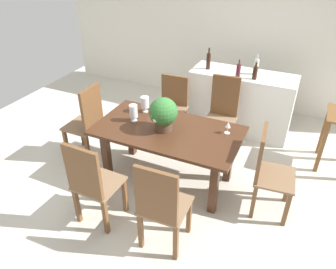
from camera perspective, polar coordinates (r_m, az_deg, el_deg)
The scene contains 18 objects.
ground_plane at distance 4.19m, azimuth -0.21°, elevation -7.92°, with size 7.04×7.04×0.00m, color beige.
back_wall at distance 5.84m, azimuth 11.17°, elevation 17.76°, with size 6.40×0.10×2.60m, color silver.
dining_table at distance 3.84m, azimuth -0.06°, elevation -0.55°, with size 1.71×0.93×0.74m.
chair_near_right at distance 3.04m, azimuth -1.28°, elevation -12.28°, with size 0.46×0.45×1.04m.
chair_far_left at distance 4.81m, azimuth 0.66°, elevation 5.29°, with size 0.47×0.50×0.94m.
chair_foot_end at distance 3.62m, azimuth 17.08°, elevation -5.67°, with size 0.46×0.50×1.01m.
chair_far_right at distance 4.56m, azimuth 9.55°, elevation 4.01°, with size 0.44×0.48×1.07m.
chair_head_end at distance 4.41m, azimuth -13.97°, elevation 2.43°, with size 0.44×0.42×1.07m.
chair_near_left at distance 3.37m, azimuth -13.33°, elevation -8.07°, with size 0.46×0.45×1.03m.
flower_centerpiece at distance 3.67m, azimuth -0.81°, elevation 3.76°, with size 0.33×0.33×0.40m.
crystal_vase_left at distance 4.11m, azimuth -4.10°, elevation 5.63°, with size 0.10×0.10×0.21m.
crystal_vase_center_near at distance 3.91m, azimuth -6.12°, elevation 4.04°, with size 0.10×0.10×0.21m.
wine_glass at distance 3.72m, azimuth 10.53°, elevation 1.60°, with size 0.06×0.06×0.14m.
kitchen_counter at distance 5.13m, azimuth 12.66°, elevation 5.59°, with size 1.54×0.57×0.93m, color white.
wine_bottle_clear at distance 4.99m, azimuth 7.15°, elevation 12.77°, with size 0.06×0.06×0.32m.
wine_bottle_dark at distance 4.92m, azimuth 15.26°, elevation 11.50°, with size 0.07×0.07×0.30m.
wine_bottle_tall at distance 4.78m, azimuth 12.31°, elevation 11.02°, with size 0.06×0.06×0.25m.
wine_bottle_green at distance 4.75m, azimuth 15.10°, elevation 10.49°, with size 0.07×0.07×0.24m.
Camera 1 is at (1.36, -2.90, 2.70)m, focal length 34.56 mm.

